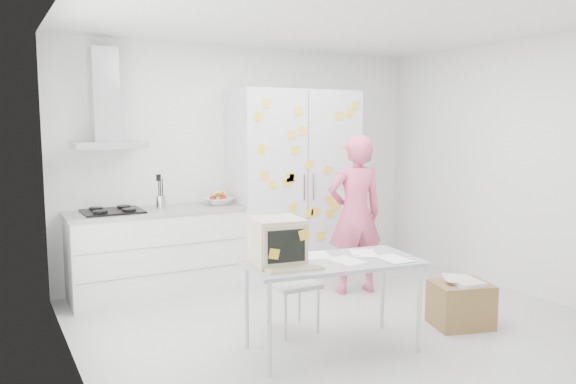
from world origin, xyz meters
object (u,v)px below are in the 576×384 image
desk (298,251)px  cardboard_box (461,304)px  chair (289,274)px  person (355,215)px

desk → cardboard_box: 1.71m
desk → chair: desk is taller
desk → cardboard_box: bearing=1.4°
person → desk: person is taller
person → desk: size_ratio=1.17×
person → cardboard_box: bearing=111.3°
chair → cardboard_box: chair is taller
person → chair: (-1.15, -0.62, -0.35)m
chair → cardboard_box: 1.58m
desk → chair: (0.20, 0.51, -0.33)m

